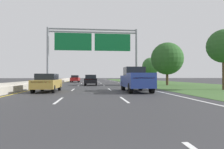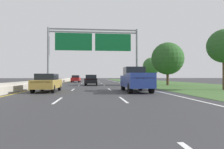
{
  "view_description": "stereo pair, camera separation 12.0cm",
  "coord_description": "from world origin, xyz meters",
  "px_view_note": "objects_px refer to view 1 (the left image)",
  "views": [
    {
      "loc": [
        -0.06,
        -0.94,
        1.35
      ],
      "look_at": [
        2.11,
        19.63,
        1.53
      ],
      "focal_mm": 32.2,
      "sensor_mm": 36.0,
      "label": 1
    },
    {
      "loc": [
        0.06,
        -0.96,
        1.35
      ],
      "look_at": [
        2.11,
        19.63,
        1.53
      ],
      "focal_mm": 32.2,
      "sensor_mm": 36.0,
      "label": 2
    }
  ],
  "objects_px": {
    "car_black_centre_lane_sedan": "(91,80)",
    "roadside_tree_near": "(224,46)",
    "overhead_sign_gantry": "(93,44)",
    "car_red_left_lane_sedan": "(75,79)",
    "roadside_tree_far": "(151,66)",
    "roadside_tree_mid": "(167,59)",
    "pickup_truck_blue": "(136,79)",
    "car_gold_left_lane_sedan": "(47,82)"
  },
  "relations": [
    {
      "from": "car_black_centre_lane_sedan",
      "to": "roadside_tree_near",
      "type": "relative_size",
      "value": 0.74
    },
    {
      "from": "car_gold_left_lane_sedan",
      "to": "roadside_tree_mid",
      "type": "distance_m",
      "value": 18.95
    },
    {
      "from": "overhead_sign_gantry",
      "to": "roadside_tree_mid",
      "type": "bearing_deg",
      "value": -22.17
    },
    {
      "from": "overhead_sign_gantry",
      "to": "roadside_tree_far",
      "type": "xyz_separation_m",
      "value": [
        13.51,
        12.04,
        -2.97
      ]
    },
    {
      "from": "car_red_left_lane_sedan",
      "to": "roadside_tree_far",
      "type": "height_order",
      "value": "roadside_tree_far"
    },
    {
      "from": "car_black_centre_lane_sedan",
      "to": "roadside_tree_near",
      "type": "height_order",
      "value": "roadside_tree_near"
    },
    {
      "from": "pickup_truck_blue",
      "to": "roadside_tree_mid",
      "type": "xyz_separation_m",
      "value": [
        7.39,
        11.57,
        2.91
      ]
    },
    {
      "from": "pickup_truck_blue",
      "to": "car_gold_left_lane_sedan",
      "type": "bearing_deg",
      "value": 85.97
    },
    {
      "from": "pickup_truck_blue",
      "to": "car_red_left_lane_sedan",
      "type": "relative_size",
      "value": 1.22
    },
    {
      "from": "car_red_left_lane_sedan",
      "to": "car_black_centre_lane_sedan",
      "type": "height_order",
      "value": "same"
    },
    {
      "from": "roadside_tree_far",
      "to": "roadside_tree_mid",
      "type": "bearing_deg",
      "value": -98.7
    },
    {
      "from": "pickup_truck_blue",
      "to": "car_gold_left_lane_sedan",
      "type": "relative_size",
      "value": 1.22
    },
    {
      "from": "car_red_left_lane_sedan",
      "to": "car_black_centre_lane_sedan",
      "type": "bearing_deg",
      "value": -165.72
    },
    {
      "from": "car_gold_left_lane_sedan",
      "to": "roadside_tree_near",
      "type": "distance_m",
      "value": 17.24
    },
    {
      "from": "overhead_sign_gantry",
      "to": "car_black_centre_lane_sedan",
      "type": "distance_m",
      "value": 6.65
    },
    {
      "from": "car_gold_left_lane_sedan",
      "to": "roadside_tree_far",
      "type": "xyz_separation_m",
      "value": [
        17.64,
        27.51,
        2.86
      ]
    },
    {
      "from": "car_gold_left_lane_sedan",
      "to": "roadside_tree_far",
      "type": "distance_m",
      "value": 32.8
    },
    {
      "from": "overhead_sign_gantry",
      "to": "roadside_tree_mid",
      "type": "relative_size",
      "value": 2.35
    },
    {
      "from": "roadside_tree_mid",
      "to": "car_black_centre_lane_sedan",
      "type": "bearing_deg",
      "value": 173.48
    },
    {
      "from": "roadside_tree_far",
      "to": "overhead_sign_gantry",
      "type": "bearing_deg",
      "value": -138.28
    },
    {
      "from": "roadside_tree_mid",
      "to": "roadside_tree_far",
      "type": "xyz_separation_m",
      "value": [
        2.53,
        16.52,
        -0.31
      ]
    },
    {
      "from": "car_gold_left_lane_sedan",
      "to": "car_black_centre_lane_sedan",
      "type": "relative_size",
      "value": 1.0
    },
    {
      "from": "overhead_sign_gantry",
      "to": "roadside_tree_far",
      "type": "bearing_deg",
      "value": 41.72
    },
    {
      "from": "roadside_tree_near",
      "to": "roadside_tree_mid",
      "type": "xyz_separation_m",
      "value": [
        -1.76,
        10.39,
        -0.32
      ]
    },
    {
      "from": "overhead_sign_gantry",
      "to": "car_red_left_lane_sedan",
      "type": "distance_m",
      "value": 14.43
    },
    {
      "from": "overhead_sign_gantry",
      "to": "car_gold_left_lane_sedan",
      "type": "distance_m",
      "value": 17.04
    },
    {
      "from": "roadside_tree_mid",
      "to": "car_gold_left_lane_sedan",
      "type": "bearing_deg",
      "value": -143.96
    },
    {
      "from": "roadside_tree_near",
      "to": "roadside_tree_far",
      "type": "height_order",
      "value": "roadside_tree_near"
    },
    {
      "from": "car_red_left_lane_sedan",
      "to": "overhead_sign_gantry",
      "type": "bearing_deg",
      "value": -161.15
    },
    {
      "from": "overhead_sign_gantry",
      "to": "car_gold_left_lane_sedan",
      "type": "xyz_separation_m",
      "value": [
        -4.13,
        -15.47,
        -5.83
      ]
    },
    {
      "from": "roadside_tree_near",
      "to": "car_black_centre_lane_sedan",
      "type": "bearing_deg",
      "value": 138.27
    },
    {
      "from": "pickup_truck_blue",
      "to": "roadside_tree_far",
      "type": "distance_m",
      "value": 29.9
    },
    {
      "from": "car_black_centre_lane_sedan",
      "to": "pickup_truck_blue",
      "type": "bearing_deg",
      "value": -161.93
    },
    {
      "from": "overhead_sign_gantry",
      "to": "car_red_left_lane_sedan",
      "type": "height_order",
      "value": "overhead_sign_gantry"
    },
    {
      "from": "roadside_tree_near",
      "to": "roadside_tree_far",
      "type": "xyz_separation_m",
      "value": [
        0.77,
        26.91,
        -0.63
      ]
    },
    {
      "from": "pickup_truck_blue",
      "to": "roadside_tree_far",
      "type": "bearing_deg",
      "value": -19.2
    },
    {
      "from": "car_red_left_lane_sedan",
      "to": "car_gold_left_lane_sedan",
      "type": "bearing_deg",
      "value": -178.8
    },
    {
      "from": "roadside_tree_mid",
      "to": "roadside_tree_near",
      "type": "bearing_deg",
      "value": -80.38
    },
    {
      "from": "roadside_tree_near",
      "to": "car_red_left_lane_sedan",
      "type": "bearing_deg",
      "value": 121.19
    },
    {
      "from": "pickup_truck_blue",
      "to": "roadside_tree_mid",
      "type": "bearing_deg",
      "value": -32.33
    },
    {
      "from": "car_gold_left_lane_sedan",
      "to": "pickup_truck_blue",
      "type": "bearing_deg",
      "value": -93.68
    },
    {
      "from": "overhead_sign_gantry",
      "to": "pickup_truck_blue",
      "type": "distance_m",
      "value": 17.36
    }
  ]
}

